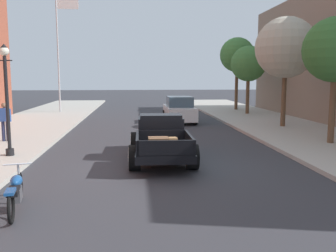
# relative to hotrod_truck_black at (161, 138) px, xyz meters

# --- Properties ---
(ground_plane) EXTENTS (140.00, 140.00, 0.00)m
(ground_plane) POSITION_rel_hotrod_truck_black_xyz_m (0.12, -1.16, -0.75)
(ground_plane) COLOR #333338
(hotrod_truck_black) EXTENTS (2.25, 4.97, 1.58)m
(hotrod_truck_black) POSITION_rel_hotrod_truck_black_xyz_m (0.00, 0.00, 0.00)
(hotrod_truck_black) COLOR black
(hotrod_truck_black) RESTS_ON ground
(motorcycle_parked) EXTENTS (0.66, 2.10, 0.93)m
(motorcycle_parked) POSITION_rel_hotrod_truck_black_xyz_m (-3.48, -4.84, -0.31)
(motorcycle_parked) COLOR black
(motorcycle_parked) RESTS_ON ground
(car_background_white) EXTENTS (1.90, 4.31, 1.65)m
(car_background_white) POSITION_rel_hotrod_truck_black_xyz_m (1.93, 10.52, 0.01)
(car_background_white) COLOR silver
(car_background_white) RESTS_ON ground
(pedestrian_sidewalk_left) EXTENTS (0.53, 0.22, 1.65)m
(pedestrian_sidewalk_left) POSITION_rel_hotrod_truck_black_xyz_m (-6.43, 3.34, 0.33)
(pedestrian_sidewalk_left) COLOR #232847
(pedestrian_sidewalk_left) RESTS_ON sidewalk_left
(street_lamp_near) EXTENTS (0.50, 0.32, 3.85)m
(street_lamp_near) POSITION_rel_hotrod_truck_black_xyz_m (-5.28, 0.32, 1.63)
(street_lamp_near) COLOR black
(street_lamp_near) RESTS_ON sidewalk_left
(flagpole) EXTENTS (1.74, 0.16, 9.16)m
(flagpole) POSITION_rel_hotrod_truck_black_xyz_m (-6.54, 16.68, 5.02)
(flagpole) COLOR #B2B2B7
(flagpole) RESTS_ON sidewalk_left
(street_tree_nearest) EXTENTS (2.66, 2.66, 5.16)m
(street_tree_nearest) POSITION_rel_hotrod_truck_black_xyz_m (7.25, 1.73, 3.20)
(street_tree_nearest) COLOR brown
(street_tree_nearest) RESTS_ON sidewalk_right
(street_tree_second) EXTENTS (3.32, 3.32, 5.98)m
(street_tree_second) POSITION_rel_hotrod_truck_black_xyz_m (7.33, 6.96, 3.70)
(street_tree_second) COLOR brown
(street_tree_second) RESTS_ON sidewalk_right
(street_tree_third) EXTENTS (2.61, 2.61, 5.01)m
(street_tree_third) POSITION_rel_hotrod_truck_black_xyz_m (7.50, 14.07, 3.07)
(street_tree_third) COLOR brown
(street_tree_third) RESTS_ON sidewalk_right
(street_tree_farthest) EXTENTS (2.85, 2.85, 5.97)m
(street_tree_farthest) POSITION_rel_hotrod_truck_black_xyz_m (7.59, 17.51, 3.91)
(street_tree_farthest) COLOR brown
(street_tree_farthest) RESTS_ON sidewalk_right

